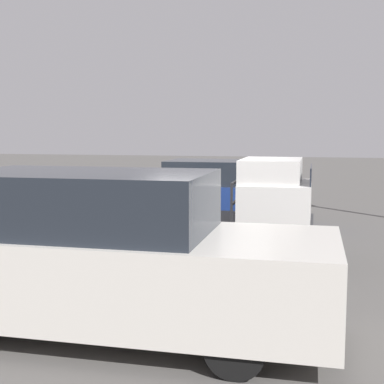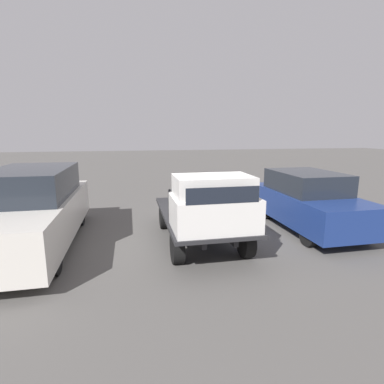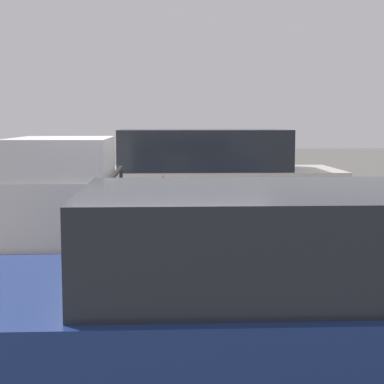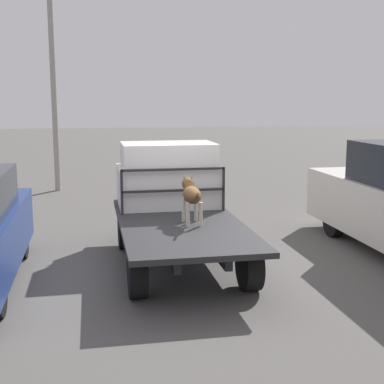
# 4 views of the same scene
# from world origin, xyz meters

# --- Properties ---
(ground_plane) EXTENTS (80.00, 80.00, 0.00)m
(ground_plane) POSITION_xyz_m (0.00, 0.00, 0.00)
(ground_plane) COLOR #514F4C
(flatbed_truck) EXTENTS (3.96, 1.88, 0.75)m
(flatbed_truck) POSITION_xyz_m (0.00, 0.00, 0.55)
(flatbed_truck) COLOR black
(flatbed_truck) RESTS_ON ground
(truck_cab) EXTENTS (1.25, 1.76, 1.13)m
(truck_cab) POSITION_xyz_m (1.28, 0.00, 1.28)
(truck_cab) COLOR silver
(truck_cab) RESTS_ON flatbed_truck
(truck_headboard) EXTENTS (0.04, 1.76, 0.75)m
(truck_headboard) POSITION_xyz_m (0.61, 0.00, 1.25)
(truck_headboard) COLOR #232326
(truck_headboard) RESTS_ON flatbed_truck
(dog) EXTENTS (0.94, 0.26, 0.70)m
(dog) POSITION_xyz_m (-0.18, -0.15, 1.20)
(dog) COLOR beige
(dog) RESTS_ON flatbed_truck
(light_pole_near) EXTENTS (0.40, 0.40, 6.92)m
(light_pole_near) POSITION_xyz_m (7.65, 2.31, 4.26)
(light_pole_near) COLOR gray
(light_pole_near) RESTS_ON ground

